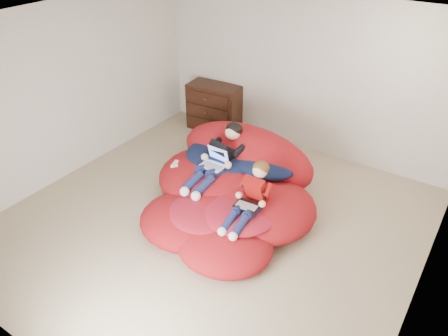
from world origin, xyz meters
TOP-DOWN VIEW (x-y plane):
  - room_shell at (0.00, 0.00)m, footprint 5.10×5.10m
  - dresser at (-1.52, 2.25)m, footprint 0.96×0.56m
  - beanbag_pile at (-0.01, 0.49)m, footprint 2.42×2.50m
  - cream_pillow at (-0.44, 1.28)m, footprint 0.43×0.27m
  - older_boy at (-0.25, 0.57)m, footprint 0.39×1.20m
  - younger_boy at (0.53, 0.07)m, footprint 0.27×0.88m
  - laptop_white at (-0.25, 0.45)m, footprint 0.32×0.29m
  - laptop_black at (0.53, 0.05)m, footprint 0.32×0.33m
  - power_adapter at (-0.80, 0.34)m, footprint 0.21×0.21m

SIDE VIEW (x-z plane):
  - room_shell at x=0.00m, z-range -1.17..1.60m
  - beanbag_pile at x=-0.01m, z-range -0.21..0.74m
  - dresser at x=-1.52m, z-range 0.00..0.83m
  - power_adapter at x=-0.80m, z-range 0.39..0.45m
  - laptop_black at x=0.53m, z-range 0.44..0.65m
  - younger_boy at x=0.53m, z-range 0.29..0.93m
  - cream_pillow at x=-0.44m, z-range 0.48..0.76m
  - laptop_white at x=-0.25m, z-range 0.51..0.74m
  - older_boy at x=-0.25m, z-range 0.33..0.97m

